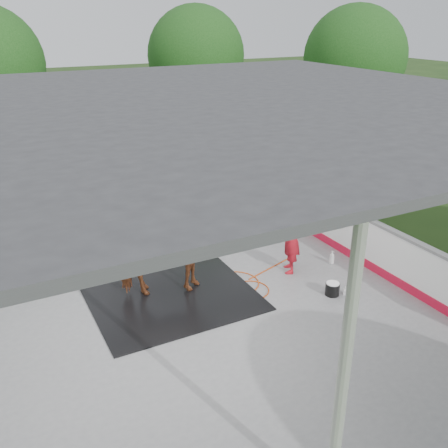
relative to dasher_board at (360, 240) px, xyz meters
name	(u,v)px	position (x,y,z in m)	size (l,w,h in m)	color
ground	(177,312)	(-4.60, 0.00, -0.59)	(100.00, 100.00, 0.00)	#1E3814
concrete_slab	(177,311)	(-4.60, 0.00, -0.57)	(12.00, 10.00, 0.05)	slate
pavilion_structure	(168,108)	(-4.60, 0.00, 3.37)	(12.60, 10.60, 4.05)	beige
dasher_board	(360,240)	(0.00, 0.00, 0.00)	(0.16, 8.00, 1.15)	red
tree_belt	(165,109)	(-4.30, 0.90, 3.20)	(28.00, 28.00, 5.80)	#382314
rubber_mat	(170,294)	(-4.48, 0.63, -0.53)	(3.25, 3.05, 0.02)	black
horse	(168,257)	(-4.48, 0.63, 0.31)	(0.90, 1.97, 1.66)	brown
handler	(291,237)	(-1.71, 0.33, 0.29)	(0.61, 0.40, 1.66)	#AA121E
wash_bucket	(332,289)	(-1.52, -0.94, -0.40)	(0.29, 0.29, 0.27)	black
soap_bottle_a	(332,257)	(-0.64, 0.17, -0.39)	(0.12, 0.12, 0.31)	silver
soap_bottle_b	(345,291)	(-1.28, -1.06, -0.45)	(0.08, 0.08, 0.18)	#338CD8
hose_coil	(242,285)	(-3.00, 0.24, -0.53)	(2.18, 1.32, 0.02)	#B3400C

